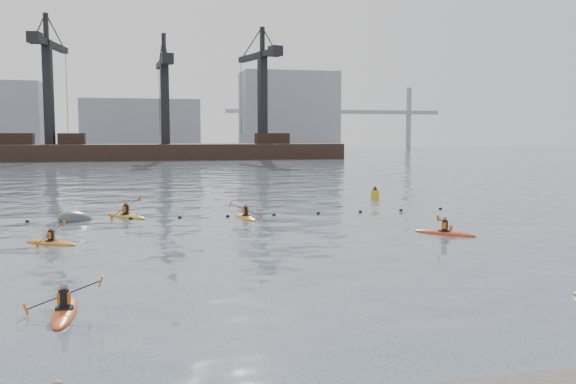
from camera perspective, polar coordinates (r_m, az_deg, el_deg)
The scene contains 11 objects.
ground at distance 17.30m, azimuth 0.89°, elevation -12.37°, with size 400.00×400.00×0.00m, color #343D4C.
float_line at distance 39.02m, azimuth -7.90°, elevation -2.30°, with size 33.24×0.73×0.24m.
barge_pier at distance 126.07m, azimuth -11.47°, elevation 3.88°, with size 72.00×19.30×29.50m.
skyline at distance 166.40m, azimuth -11.09°, elevation 6.79°, with size 141.00×28.00×22.00m.
kayaker_0 at distance 19.45m, azimuth -20.19°, elevation -10.37°, with size 2.27×3.32×1.21m.
kayaker_2 at distance 31.55m, azimuth -21.29°, elevation -4.38°, with size 2.78×2.10×1.12m.
kayaker_3 at distance 38.22m, azimuth -3.99°, elevation -2.32°, with size 2.19×3.25×1.22m.
kayaker_4 at distance 33.20m, azimuth 14.44°, elevation -3.67°, with size 2.78×2.88×1.28m.
kayaker_5 at distance 39.97m, azimuth -14.92°, elevation -2.13°, with size 2.91×3.20×1.39m.
mooring_buoy at distance 39.27m, azimuth -19.22°, elevation -2.55°, with size 2.31×1.37×1.16m, color #383B3C.
nav_buoy at distance 49.71m, azimuth 8.14°, elevation -0.22°, with size 0.68×0.68×1.23m.
Camera 1 is at (-4.00, -15.97, 5.32)m, focal length 38.00 mm.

